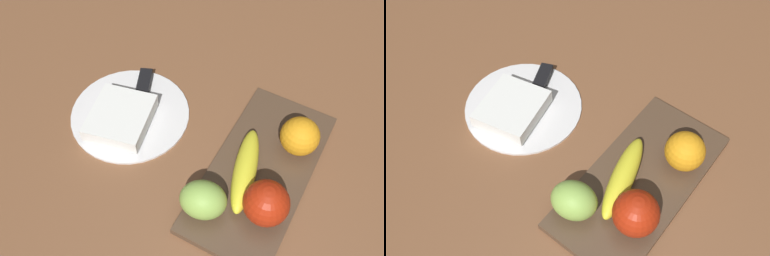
% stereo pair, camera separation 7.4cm
% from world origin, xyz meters
% --- Properties ---
extents(ground_plane, '(2.40, 2.40, 0.00)m').
position_xyz_m(ground_plane, '(0.00, 0.00, 0.00)').
color(ground_plane, brown).
extents(fruit_tray, '(0.33, 0.16, 0.01)m').
position_xyz_m(fruit_tray, '(0.03, -0.04, 0.01)').
color(fruit_tray, '#503A29').
rests_on(fruit_tray, ground_plane).
extents(apple, '(0.07, 0.07, 0.07)m').
position_xyz_m(apple, '(0.10, 0.00, 0.05)').
color(apple, '#AD240D').
rests_on(apple, fruit_tray).
extents(banana, '(0.16, 0.08, 0.04)m').
position_xyz_m(banana, '(0.05, -0.05, 0.03)').
color(banana, yellow).
rests_on(banana, fruit_tray).
extents(orange_near_apple, '(0.07, 0.07, 0.07)m').
position_xyz_m(orange_near_apple, '(-0.04, 0.00, 0.05)').
color(orange_near_apple, orange).
rests_on(orange_near_apple, fruit_tray).
extents(grape_bunch, '(0.08, 0.09, 0.06)m').
position_xyz_m(grape_bunch, '(0.14, -0.09, 0.04)').
color(grape_bunch, '#8EBD4F').
rests_on(grape_bunch, fruit_tray).
extents(dinner_plate, '(0.22, 0.22, 0.01)m').
position_xyz_m(dinner_plate, '(0.03, -0.30, 0.00)').
color(dinner_plate, white).
rests_on(dinner_plate, ground_plane).
extents(folded_napkin, '(0.14, 0.13, 0.03)m').
position_xyz_m(folded_napkin, '(0.05, -0.30, 0.02)').
color(folded_napkin, white).
rests_on(folded_napkin, dinner_plate).
extents(knife, '(0.17, 0.09, 0.01)m').
position_xyz_m(knife, '(-0.02, -0.30, 0.01)').
color(knife, silver).
rests_on(knife, dinner_plate).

